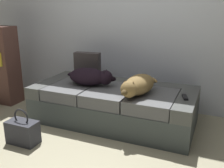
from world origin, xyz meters
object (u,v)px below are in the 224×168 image
object	(u,v)px
dog_dark	(91,77)
tv_remote	(185,97)
couch	(114,104)
dog_tan	(138,85)
handbag	(23,132)
throw_pillow	(87,65)

from	to	relation	value
dog_dark	tv_remote	size ratio (longest dim) A/B	4.18
couch	dog_tan	distance (m)	0.51
tv_remote	handbag	world-z (taller)	tv_remote
dog_dark	dog_tan	size ratio (longest dim) A/B	0.99
tv_remote	throw_pillow	distance (m)	1.36
couch	handbag	size ratio (longest dim) A/B	5.06
handbag	couch	bearing A→B (deg)	52.78
dog_tan	tv_remote	distance (m)	0.51
dog_dark	handbag	distance (m)	0.99
dog_tan	throw_pillow	world-z (taller)	throw_pillow
couch	dog_tan	bearing A→B (deg)	-24.73
couch	handbag	xyz separation A→B (m)	(-0.65, -0.86, -0.09)
couch	dog_dark	size ratio (longest dim) A/B	3.05
handbag	dog_dark	bearing A→B (deg)	65.14
dog_dark	handbag	size ratio (longest dim) A/B	1.66
couch	throw_pillow	world-z (taller)	throw_pillow
dog_tan	throw_pillow	xyz separation A→B (m)	(-0.83, 0.41, 0.06)
tv_remote	handbag	bearing A→B (deg)	-169.29
dog_dark	dog_tan	distance (m)	0.64
dog_dark	handbag	xyz separation A→B (m)	(-0.38, -0.81, -0.42)
dog_dark	tv_remote	distance (m)	1.12
dog_dark	tv_remote	xyz separation A→B (m)	(1.12, -0.02, -0.10)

